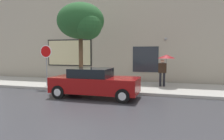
# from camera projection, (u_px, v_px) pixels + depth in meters

# --- Properties ---
(ground_plane) EXTENTS (60.00, 60.00, 0.00)m
(ground_plane) POSITION_uv_depth(u_px,v_px,m) (74.00, 96.00, 10.47)
(ground_plane) COLOR #333338
(sidewalk) EXTENTS (20.00, 4.00, 0.15)m
(sidewalk) POSITION_uv_depth(u_px,v_px,m) (95.00, 85.00, 13.33)
(sidewalk) COLOR #A3A099
(sidewalk) RESTS_ON ground
(building_facade) EXTENTS (20.00, 0.67, 7.00)m
(building_facade) POSITION_uv_depth(u_px,v_px,m) (106.00, 35.00, 15.43)
(building_facade) COLOR #B2A893
(building_facade) RESTS_ON ground
(parked_car) EXTENTS (4.23, 1.81, 1.42)m
(parked_car) POSITION_uv_depth(u_px,v_px,m) (94.00, 83.00, 10.09)
(parked_car) COLOR maroon
(parked_car) RESTS_ON ground
(fire_hydrant) EXTENTS (0.30, 0.44, 0.77)m
(fire_hydrant) POSITION_uv_depth(u_px,v_px,m) (110.00, 82.00, 11.81)
(fire_hydrant) COLOR white
(fire_hydrant) RESTS_ON sidewalk
(pedestrian_with_umbrella) EXTENTS (1.05, 1.05, 1.91)m
(pedestrian_with_umbrella) POSITION_uv_depth(u_px,v_px,m) (165.00, 61.00, 12.27)
(pedestrian_with_umbrella) COLOR black
(pedestrian_with_umbrella) RESTS_ON sidewalk
(street_tree) EXTENTS (2.78, 2.36, 4.90)m
(street_tree) POSITION_uv_depth(u_px,v_px,m) (82.00, 22.00, 11.81)
(street_tree) COLOR #4C3823
(street_tree) RESTS_ON sidewalk
(stop_sign) EXTENTS (0.76, 0.10, 2.48)m
(stop_sign) POSITION_uv_depth(u_px,v_px,m) (46.00, 57.00, 12.35)
(stop_sign) COLOR gray
(stop_sign) RESTS_ON sidewalk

